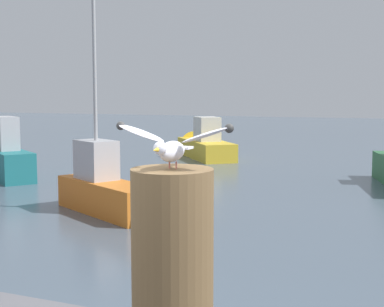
{
  "coord_description": "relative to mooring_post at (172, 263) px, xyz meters",
  "views": [
    {
      "loc": [
        1.85,
        -2.77,
        2.56
      ],
      "look_at": [
        0.73,
        -0.11,
        2.25
      ],
      "focal_mm": 51.77,
      "sensor_mm": 36.0,
      "label": 1
    }
  ],
  "objects": [
    {
      "name": "boat_orange",
      "position": [
        -4.97,
        7.66,
        -1.21
      ],
      "size": [
        3.53,
        2.39,
        4.64
      ],
      "color": "orange",
      "rests_on": "ground_plane"
    },
    {
      "name": "boat_teal",
      "position": [
        -11.16,
        11.24,
        -1.14
      ],
      "size": [
        4.33,
        3.34,
        1.9
      ],
      "color": "#1E7075",
      "rests_on": "ground_plane"
    },
    {
      "name": "mooring_post",
      "position": [
        0.0,
        0.0,
        0.0
      ],
      "size": [
        0.41,
        0.41,
        0.94
      ],
      "primitive_type": "cylinder",
      "color": "brown",
      "rests_on": "harbor_quay"
    },
    {
      "name": "boat_yellow",
      "position": [
        -7.38,
        18.87,
        -1.25
      ],
      "size": [
        4.1,
        4.71,
        1.85
      ],
      "color": "yellow",
      "rests_on": "ground_plane"
    },
    {
      "name": "seagull",
      "position": [
        0.0,
        -0.0,
        0.59
      ],
      "size": [
        0.62,
        0.39,
        0.22
      ],
      "color": "#C66B60",
      "rests_on": "mooring_post"
    }
  ]
}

